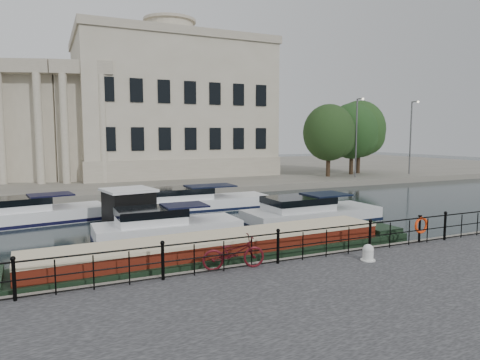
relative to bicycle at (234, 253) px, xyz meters
name	(u,v)px	position (x,y,z in m)	size (l,w,h in m)	color
ground_plane	(249,261)	(1.62, 2.17, -1.10)	(160.00, 160.00, 0.00)	black
far_bank	(111,173)	(1.62, 41.17, -0.83)	(120.00, 42.00, 0.55)	#6B665B
railing	(278,245)	(1.62, -0.08, 0.10)	(24.14, 0.14, 1.22)	black
civic_building	(105,116)	(0.62, 36.87, 5.94)	(53.55, 31.84, 16.85)	#ADA38C
lamp_posts	(385,136)	(27.62, 22.86, 3.70)	(8.24, 1.55, 8.07)	#59595B
bicycle	(234,253)	(0.00, 0.00, 0.00)	(0.73, 2.10, 1.10)	#4C0D14
mooring_bollard	(368,253)	(4.68, -1.08, -0.28)	(0.52, 0.52, 0.58)	silver
life_ring_post	(421,226)	(8.34, 0.00, 0.16)	(0.69, 0.19, 1.13)	black
narrowboat	(219,257)	(0.28, 2.03, -0.74)	(17.24, 3.00, 1.62)	black
harbour_hut	(129,210)	(-1.61, 10.22, -0.15)	(3.78, 3.34, 2.21)	#6B665B
cabin_cruisers	(181,214)	(1.46, 11.01, -0.73)	(22.43, 9.68, 1.99)	white
trees	(350,133)	(25.15, 25.57, 4.08)	(11.12, 7.44, 8.28)	black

